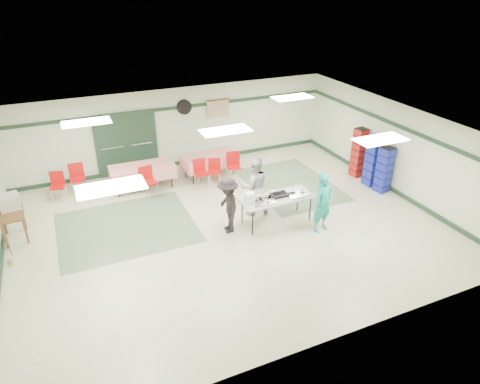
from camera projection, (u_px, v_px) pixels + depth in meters
name	position (u px, v px, depth m)	size (l,w,h in m)	color
floor	(227.00, 225.00, 11.51)	(11.00, 11.00, 0.00)	beige
ceiling	(225.00, 130.00, 10.26)	(11.00, 11.00, 0.00)	white
wall_back	(176.00, 128.00, 14.54)	(11.00, 11.00, 0.00)	beige
wall_front	(326.00, 286.00, 7.23)	(11.00, 11.00, 0.00)	beige
wall_right	(395.00, 148.00, 12.85)	(9.00, 9.00, 0.00)	beige
trim_back	(175.00, 108.00, 14.20)	(11.00, 0.06, 0.10)	#1C3422
baseboard_back	(179.00, 163.00, 15.11)	(11.00, 0.06, 0.12)	#1C3422
baseboard_left	(0.00, 275.00, 9.52)	(9.00, 0.06, 0.12)	#1C3422
trim_right	(399.00, 126.00, 12.52)	(9.00, 0.06, 0.10)	#1C3422
baseboard_right	(388.00, 187.00, 13.44)	(9.00, 0.06, 0.12)	#1C3422
green_patch_a	(126.00, 227.00, 11.42)	(3.50, 3.00, 0.01)	#5F7E5C
green_patch_b	(290.00, 184.00, 13.73)	(2.50, 3.50, 0.01)	#5F7E5C
double_door_left	(112.00, 146.00, 13.84)	(0.90, 0.06, 2.10)	gray
double_door_right	(141.00, 142.00, 14.18)	(0.90, 0.06, 2.10)	gray
door_frame	(127.00, 144.00, 14.00)	(2.00, 0.03, 2.15)	#1C3422
wall_fan	(184.00, 107.00, 14.28)	(0.50, 0.50, 0.10)	black
scroll_banner	(218.00, 109.00, 14.80)	(0.80, 0.02, 0.60)	tan
serving_table	(277.00, 199.00, 11.34)	(2.00, 0.82, 0.76)	#A4A49F
sheet_tray_right	(298.00, 194.00, 11.47)	(0.62, 0.47, 0.02)	silver
sheet_tray_mid	(269.00, 196.00, 11.36)	(0.63, 0.48, 0.02)	silver
sheet_tray_left	(262.00, 202.00, 11.07)	(0.62, 0.47, 0.02)	silver
baking_pan	(279.00, 195.00, 11.36)	(0.44, 0.28, 0.08)	black
foam_box_stack	(250.00, 198.00, 11.03)	(0.23, 0.21, 0.26)	white
volunteer_teal	(323.00, 203.00, 10.95)	(0.59, 0.39, 1.62)	#148B86
volunteer_grey	(255.00, 186.00, 11.70)	(0.82, 0.64, 1.69)	#98989D
volunteer_dark	(228.00, 205.00, 10.93)	(0.98, 0.57, 1.52)	black
dining_table_a	(209.00, 160.00, 14.03)	(1.86, 1.00, 0.77)	red
dining_table_b	(143.00, 171.00, 13.24)	(1.97, 0.90, 0.77)	red
chair_a	(214.00, 169.00, 13.58)	(0.50, 0.50, 0.83)	red
chair_b	(200.00, 170.00, 13.41)	(0.42, 0.42, 0.88)	red
chair_c	(233.00, 163.00, 13.80)	(0.55, 0.55, 0.94)	red
chair_d	(147.00, 178.00, 12.80)	(0.51, 0.51, 0.93)	red
chair_loose_a	(77.00, 175.00, 12.96)	(0.46, 0.46, 0.94)	red
chair_loose_b	(57.00, 183.00, 12.61)	(0.48, 0.48, 0.87)	red
crate_stack_blue_a	(384.00, 170.00, 12.98)	(0.37, 0.37, 1.44)	#192798
crate_stack_red	(359.00, 153.00, 13.95)	(0.36, 0.36, 1.64)	#A1101B
crate_stack_blue_b	(374.00, 161.00, 13.35)	(0.42, 0.42, 1.62)	#192798
printer_table	(12.00, 217.00, 10.65)	(0.66, 0.95, 0.74)	brown
office_printer	(9.00, 202.00, 10.72)	(0.48, 0.42, 0.38)	#BABAB5
broom	(5.00, 234.00, 9.73)	(0.03, 0.03, 1.47)	brown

